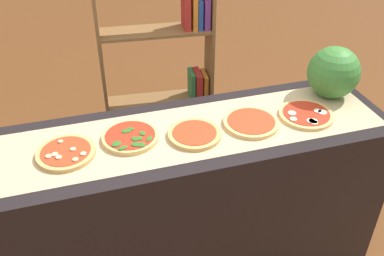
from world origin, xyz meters
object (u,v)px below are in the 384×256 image
pizza_mushroom_0 (66,153)px  pizza_plain_3 (251,122)px  pizza_plain_2 (195,134)px  watermelon (334,72)px  pizza_mozzarella_4 (306,115)px  pizza_spinach_1 (130,137)px  bookshelf (170,73)px

pizza_mushroom_0 → pizza_plain_3: size_ratio=0.96×
pizza_plain_2 → watermelon: (0.82, 0.16, 0.13)m
pizza_plain_3 → pizza_mozzarella_4: pizza_mozzarella_4 is taller
pizza_mushroom_0 → pizza_mozzarella_4: bearing=-1.3°
pizza_plain_3 → watermelon: (0.53, 0.14, 0.13)m
pizza_plain_2 → watermelon: size_ratio=0.92×
pizza_mushroom_0 → pizza_spinach_1: (0.30, 0.03, 0.00)m
pizza_plain_2 → pizza_spinach_1: bearing=168.2°
pizza_plain_2 → pizza_mozzarella_4: pizza_mozzarella_4 is taller
bookshelf → pizza_spinach_1: bearing=-114.2°
watermelon → pizza_plain_3: bearing=-164.6°
pizza_mozzarella_4 → bookshelf: bearing=114.5°
pizza_plain_3 → watermelon: 0.56m
pizza_plain_2 → bookshelf: size_ratio=0.16×
pizza_mushroom_0 → pizza_mozzarella_4: (1.19, -0.03, -0.00)m
pizza_mushroom_0 → pizza_spinach_1: 0.30m
pizza_mushroom_0 → pizza_mozzarella_4: pizza_mushroom_0 is taller
pizza_plain_3 → bookshelf: (-0.17, 1.00, -0.20)m
pizza_mushroom_0 → watermelon: watermelon is taller
bookshelf → pizza_plain_3: bearing=-80.6°
pizza_spinach_1 → watermelon: (1.12, 0.10, 0.13)m
pizza_plain_2 → pizza_plain_3: 0.30m
pizza_spinach_1 → pizza_plain_3: bearing=-4.5°
pizza_spinach_1 → pizza_plain_3: 0.60m
pizza_plain_3 → bookshelf: bookshelf is taller
pizza_plain_2 → pizza_plain_3: bearing=3.0°
pizza_spinach_1 → pizza_mozzarella_4: (0.89, -0.06, -0.00)m
pizza_spinach_1 → pizza_plain_2: bearing=-11.8°
pizza_plain_3 → pizza_plain_2: bearing=-177.0°
pizza_spinach_1 → watermelon: size_ratio=0.96×
pizza_spinach_1 → pizza_mozzarella_4: pizza_spinach_1 is taller
pizza_spinach_1 → pizza_plain_2: 0.30m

